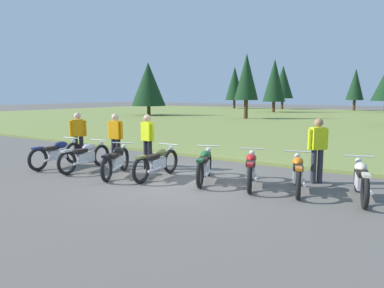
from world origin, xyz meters
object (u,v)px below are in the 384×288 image
at_px(motorcycle_olive, 157,162).
at_px(motorcycle_cream, 361,180).
at_px(motorcycle_orange, 298,173).
at_px(motorcycle_navy, 57,153).
at_px(motorcycle_british_green, 205,165).
at_px(rider_near_row_end, 116,137).
at_px(motorcycle_red, 251,169).
at_px(rider_in_hivis_vest, 318,147).
at_px(rider_with_back_turned, 78,134).
at_px(motorcycle_silver, 85,156).
at_px(motorcycle_black, 116,161).
at_px(rider_checking_bike, 148,138).

height_order(motorcycle_olive, motorcycle_cream, same).
bearing_deg(motorcycle_orange, motorcycle_navy, -170.09).
bearing_deg(motorcycle_british_green, rider_near_row_end, 176.81).
height_order(motorcycle_british_green, motorcycle_cream, same).
xyz_separation_m(motorcycle_red, rider_in_hivis_vest, (1.28, 1.23, 0.51)).
bearing_deg(motorcycle_red, rider_with_back_turned, -178.34).
height_order(motorcycle_silver, motorcycle_black, same).
height_order(motorcycle_olive, motorcycle_red, same).
xyz_separation_m(rider_checking_bike, rider_with_back_turned, (-2.70, -0.38, 0.00)).
distance_m(rider_checking_bike, rider_near_row_end, 1.15).
height_order(motorcycle_black, rider_in_hivis_vest, rider_in_hivis_vest).
distance_m(rider_checking_bike, rider_with_back_turned, 2.72).
bearing_deg(motorcycle_black, rider_checking_bike, 84.06).
bearing_deg(motorcycle_cream, motorcycle_black, -168.16).
bearing_deg(motorcycle_silver, rider_near_row_end, 71.91).
distance_m(motorcycle_silver, motorcycle_cream, 7.51).
bearing_deg(motorcycle_orange, rider_in_hivis_vest, 81.47).
bearing_deg(motorcycle_silver, rider_with_back_turned, 147.61).
height_order(motorcycle_olive, motorcycle_british_green, same).
distance_m(motorcycle_orange, motorcycle_cream, 1.36).
bearing_deg(motorcycle_cream, motorcycle_british_green, -172.91).
height_order(motorcycle_navy, motorcycle_cream, same).
bearing_deg(motorcycle_red, motorcycle_olive, -167.04).
distance_m(motorcycle_olive, motorcycle_cream, 5.06).
xyz_separation_m(motorcycle_black, rider_checking_bike, (0.13, 1.22, 0.51)).
relative_size(motorcycle_olive, rider_with_back_turned, 1.26).
xyz_separation_m(motorcycle_silver, motorcycle_black, (1.32, -0.04, 0.00)).
distance_m(motorcycle_olive, motorcycle_red, 2.58).
relative_size(motorcycle_navy, motorcycle_black, 1.08).
distance_m(motorcycle_orange, rider_in_hivis_vest, 1.19).
height_order(motorcycle_british_green, motorcycle_red, same).
bearing_deg(motorcycle_british_green, motorcycle_navy, -169.49).
height_order(motorcycle_orange, rider_near_row_end, rider_near_row_end).
xyz_separation_m(motorcycle_olive, motorcycle_red, (2.51, 0.58, 0.00)).
relative_size(motorcycle_cream, rider_near_row_end, 1.23).
bearing_deg(motorcycle_orange, motorcycle_silver, -169.40).
distance_m(rider_in_hivis_vest, rider_near_row_end, 6.03).
xyz_separation_m(motorcycle_silver, rider_near_row_end, (0.32, 0.97, 0.51)).
height_order(motorcycle_cream, rider_checking_bike, rider_checking_bike).
distance_m(motorcycle_orange, rider_near_row_end, 5.77).
distance_m(motorcycle_navy, motorcycle_british_green, 4.96).
bearing_deg(motorcycle_navy, rider_checking_bike, 26.57).
height_order(motorcycle_black, motorcycle_orange, same).
height_order(motorcycle_navy, motorcycle_olive, same).
xyz_separation_m(motorcycle_black, rider_in_hivis_vest, (4.90, 2.24, 0.51)).
distance_m(motorcycle_olive, motorcycle_orange, 3.70).
distance_m(motorcycle_orange, rider_checking_bike, 4.64).
bearing_deg(motorcycle_silver, rider_in_hivis_vest, 19.50).
bearing_deg(motorcycle_olive, rider_with_back_turned, 173.81).
relative_size(motorcycle_black, motorcycle_red, 0.98).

